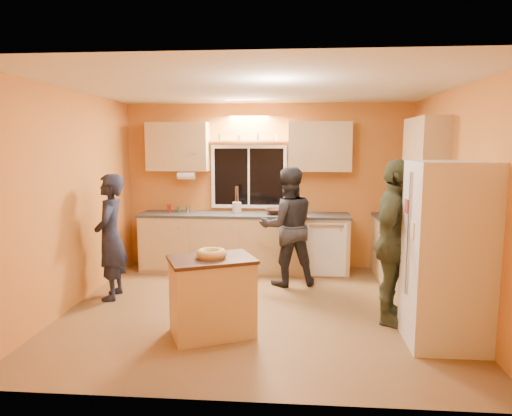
# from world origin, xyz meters

# --- Properties ---
(ground) EXTENTS (4.50, 4.50, 0.00)m
(ground) POSITION_xyz_m (0.00, 0.00, 0.00)
(ground) COLOR brown
(ground) RESTS_ON ground
(room_shell) EXTENTS (4.54, 4.04, 2.61)m
(room_shell) POSITION_xyz_m (0.12, 0.41, 1.62)
(room_shell) COLOR #C07C31
(room_shell) RESTS_ON ground
(back_counter) EXTENTS (4.23, 0.62, 0.90)m
(back_counter) POSITION_xyz_m (0.01, 1.70, 0.45)
(back_counter) COLOR tan
(back_counter) RESTS_ON ground
(right_counter) EXTENTS (0.62, 1.84, 0.90)m
(right_counter) POSITION_xyz_m (1.95, 0.50, 0.45)
(right_counter) COLOR tan
(right_counter) RESTS_ON ground
(refrigerator) EXTENTS (0.72, 0.70, 1.80)m
(refrigerator) POSITION_xyz_m (1.89, -0.80, 0.90)
(refrigerator) COLOR silver
(refrigerator) RESTS_ON ground
(island) EXTENTS (1.00, 0.86, 0.81)m
(island) POSITION_xyz_m (-0.42, -0.77, 0.41)
(island) COLOR tan
(island) RESTS_ON ground
(bundt_pastry) EXTENTS (0.31, 0.31, 0.09)m
(bundt_pastry) POSITION_xyz_m (-0.42, -0.77, 0.86)
(bundt_pastry) COLOR tan
(bundt_pastry) RESTS_ON island
(person_left) EXTENTS (0.46, 0.63, 1.59)m
(person_left) POSITION_xyz_m (-1.90, 0.27, 0.80)
(person_left) COLOR black
(person_left) RESTS_ON ground
(person_center) EXTENTS (0.94, 0.81, 1.65)m
(person_center) POSITION_xyz_m (0.33, 1.02, 0.83)
(person_center) COLOR black
(person_center) RESTS_ON ground
(person_right) EXTENTS (0.82, 1.15, 1.80)m
(person_right) POSITION_xyz_m (1.50, -0.29, 0.90)
(person_right) COLOR #353B26
(person_right) RESTS_ON ground
(mixing_bowl) EXTENTS (0.38, 0.38, 0.08)m
(mixing_bowl) POSITION_xyz_m (0.15, 1.69, 0.94)
(mixing_bowl) COLOR black
(mixing_bowl) RESTS_ON back_counter
(utensil_crock) EXTENTS (0.14, 0.14, 0.17)m
(utensil_crock) POSITION_xyz_m (-0.47, 1.74, 0.99)
(utensil_crock) COLOR beige
(utensil_crock) RESTS_ON back_counter
(potted_plant) EXTENTS (0.25, 0.22, 0.26)m
(potted_plant) POSITION_xyz_m (1.91, 0.49, 1.03)
(potted_plant) COLOR gray
(potted_plant) RESTS_ON right_counter
(red_box) EXTENTS (0.17, 0.14, 0.07)m
(red_box) POSITION_xyz_m (1.99, 0.61, 0.94)
(red_box) COLOR #9F2218
(red_box) RESTS_ON right_counter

